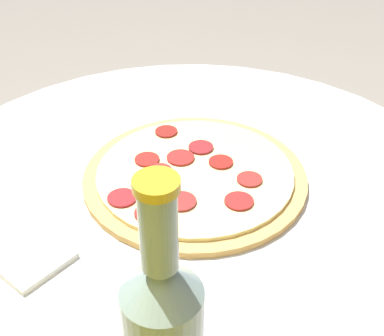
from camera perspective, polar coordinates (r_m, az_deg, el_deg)
The scene contains 4 objects.
table at distance 0.92m, azimuth -0.14°, elevation -12.01°, with size 0.86×0.86×0.74m.
pizza at distance 0.80m, azimuth -0.05°, elevation -0.73°, with size 0.33×0.33×0.02m.
beer_bottle at distance 0.47m, azimuth -3.04°, elevation -17.38°, with size 0.07×0.07×0.27m.
napkin at distance 0.72m, azimuth -18.11°, elevation -8.05°, with size 0.16×0.14×0.01m.
Camera 1 is at (-0.16, 0.60, 1.22)m, focal length 50.00 mm.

